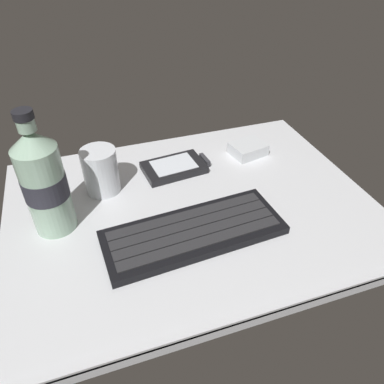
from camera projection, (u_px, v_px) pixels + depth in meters
The scene contains 6 objects.
ground_plane at pixel (192, 210), 65.33cm from camera, with size 64.00×48.00×2.80cm.
keyboard at pixel (194, 232), 58.45cm from camera, with size 29.66×12.90×1.70cm.
handheld_device at pixel (177, 167), 73.19cm from camera, with size 13.32×8.80×1.50cm.
juice_cup at pixel (101, 172), 66.12cm from camera, with size 6.40×6.40×8.50cm.
water_bottle at pixel (44, 182), 55.23cm from camera, with size 6.73×6.73×20.80cm.
charger_block at pixel (248, 149), 77.67cm from camera, with size 7.00×5.60×2.40cm, color silver.
Camera 1 is at (-15.77, -46.97, 41.98)cm, focal length 34.09 mm.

